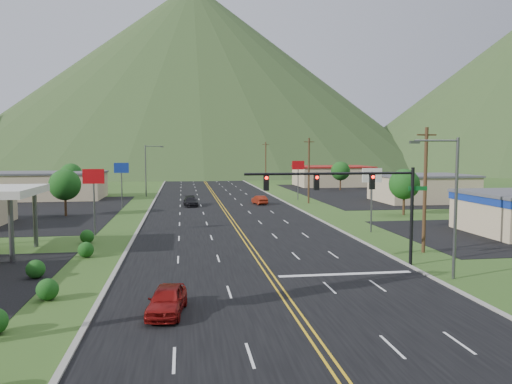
{
  "coord_description": "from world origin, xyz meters",
  "views": [
    {
      "loc": [
        -5.57,
        -19.14,
        8.26
      ],
      "look_at": [
        0.82,
        24.29,
        4.5
      ],
      "focal_mm": 35.0,
      "sensor_mm": 36.0,
      "label": 1
    }
  ],
  "objects": [
    {
      "name": "tree_east_b",
      "position": [
        26.0,
        78.0,
        3.89
      ],
      "size": [
        3.84,
        3.84,
        5.82
      ],
      "color": "#382314",
      "rests_on": "ground"
    },
    {
      "name": "building_east_mid",
      "position": [
        32.0,
        55.0,
        2.16
      ],
      "size": [
        14.4,
        11.4,
        4.3
      ],
      "color": "#C7B08A",
      "rests_on": "ground"
    },
    {
      "name": "car_red_far",
      "position": [
        5.79,
        54.41,
        0.65
      ],
      "size": [
        2.03,
        4.14,
        1.3
      ],
      "primitive_type": "imported",
      "rotation": [
        0.0,
        0.0,
        3.31
      ],
      "color": "maroon",
      "rests_on": "ground"
    },
    {
      "name": "utility_pole_a",
      "position": [
        13.5,
        18.0,
        5.13
      ],
      "size": [
        1.6,
        0.28,
        10.0
      ],
      "color": "#382314",
      "rests_on": "ground"
    },
    {
      "name": "utility_pole_d",
      "position": [
        13.5,
        135.0,
        5.13
      ],
      "size": [
        1.6,
        0.28,
        10.0
      ],
      "color": "#382314",
      "rests_on": "ground"
    },
    {
      "name": "tree_west_b",
      "position": [
        -25.0,
        72.0,
        3.89
      ],
      "size": [
        3.84,
        3.84,
        5.82
      ],
      "color": "#382314",
      "rests_on": "ground"
    },
    {
      "name": "tree_east_a",
      "position": [
        22.0,
        40.0,
        3.89
      ],
      "size": [
        3.84,
        3.84,
        5.82
      ],
      "color": "#382314",
      "rests_on": "ground"
    },
    {
      "name": "utility_pole_b",
      "position": [
        13.5,
        55.0,
        5.13
      ],
      "size": [
        1.6,
        0.28,
        10.0
      ],
      "color": "#382314",
      "rests_on": "ground"
    },
    {
      "name": "pole_sign_east_a",
      "position": [
        13.0,
        28.0,
        5.05
      ],
      "size": [
        2.0,
        0.18,
        6.4
      ],
      "color": "#59595E",
      "rests_on": "ground"
    },
    {
      "name": "pole_sign_west_b",
      "position": [
        -14.0,
        52.0,
        5.05
      ],
      "size": [
        2.0,
        0.18,
        6.4
      ],
      "color": "#59595E",
      "rests_on": "ground"
    },
    {
      "name": "building_west_far",
      "position": [
        -28.0,
        68.0,
        2.26
      ],
      "size": [
        18.4,
        11.4,
        4.5
      ],
      "color": "#C7B08A",
      "rests_on": "ground"
    },
    {
      "name": "ground",
      "position": [
        0.0,
        0.0,
        0.0
      ],
      "size": [
        500.0,
        500.0,
        0.0
      ],
      "primitive_type": "plane",
      "color": "#284719",
      "rests_on": "ground"
    },
    {
      "name": "building_east_far",
      "position": [
        28.0,
        90.0,
        2.26
      ],
      "size": [
        16.4,
        12.4,
        4.5
      ],
      "color": "#C7B08A",
      "rests_on": "ground"
    },
    {
      "name": "streetlight_east",
      "position": [
        11.18,
        10.0,
        5.18
      ],
      "size": [
        3.28,
        0.25,
        9.0
      ],
      "color": "#59595E",
      "rests_on": "ground"
    },
    {
      "name": "road",
      "position": [
        0.0,
        0.0,
        0.0
      ],
      "size": [
        20.0,
        460.0,
        0.04
      ],
      "primitive_type": "cube",
      "color": "black",
      "rests_on": "ground"
    },
    {
      "name": "car_dark_mid",
      "position": [
        -4.49,
        53.51,
        0.68
      ],
      "size": [
        2.26,
        4.84,
        1.37
      ],
      "primitive_type": "imported",
      "rotation": [
        0.0,
        0.0,
        0.07
      ],
      "color": "black",
      "rests_on": "ground"
    },
    {
      "name": "pole_sign_east_b",
      "position": [
        13.0,
        60.0,
        5.05
      ],
      "size": [
        2.0,
        0.18,
        6.4
      ],
      "color": "#59595E",
      "rests_on": "ground"
    },
    {
      "name": "car_red_near",
      "position": [
        -6.43,
        5.63,
        0.71
      ],
      "size": [
        2.25,
        4.38,
        1.43
      ],
      "primitive_type": "imported",
      "rotation": [
        0.0,
        0.0,
        -0.14
      ],
      "color": "maroon",
      "rests_on": "ground"
    },
    {
      "name": "tree_west_a",
      "position": [
        -20.0,
        45.0,
        3.89
      ],
      "size": [
        3.84,
        3.84,
        5.82
      ],
      "color": "#382314",
      "rests_on": "ground"
    },
    {
      "name": "curb_west",
      "position": [
        -10.15,
        0.0,
        0.0
      ],
      "size": [
        0.3,
        460.0,
        0.14
      ],
      "primitive_type": "cube",
      "color": "gray",
      "rests_on": "ground"
    },
    {
      "name": "streetlight_west",
      "position": [
        -11.68,
        70.0,
        5.18
      ],
      "size": [
        3.28,
        0.25,
        9.0
      ],
      "color": "#59595E",
      "rests_on": "ground"
    },
    {
      "name": "mountain_n",
      "position": [
        0.0,
        220.0,
        42.5
      ],
      "size": [
        220.0,
        220.0,
        85.0
      ],
      "primitive_type": "cone",
      "color": "#263B1B",
      "rests_on": "ground"
    },
    {
      "name": "traffic_signal",
      "position": [
        6.48,
        14.0,
        5.33
      ],
      "size": [
        13.1,
        0.43,
        7.0
      ],
      "color": "black",
      "rests_on": "ground"
    },
    {
      "name": "pole_sign_west_a",
      "position": [
        -14.0,
        30.0,
        5.05
      ],
      "size": [
        2.0,
        0.18,
        6.4
      ],
      "color": "#59595E",
      "rests_on": "ground"
    },
    {
      "name": "utility_pole_c",
      "position": [
        13.5,
        95.0,
        5.13
      ],
      "size": [
        1.6,
        0.28,
        10.0
      ],
      "color": "#382314",
      "rests_on": "ground"
    }
  ]
}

